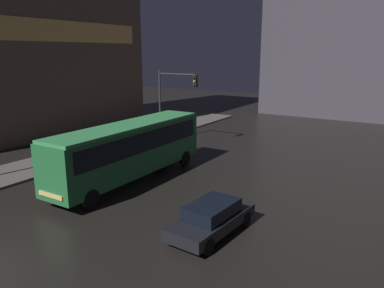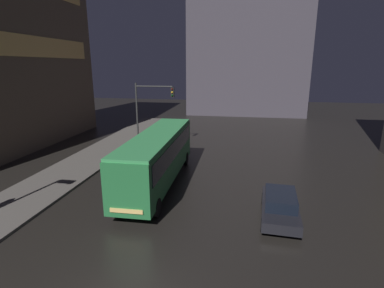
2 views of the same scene
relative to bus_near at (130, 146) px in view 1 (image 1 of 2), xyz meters
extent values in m
cube|color=#56514C|center=(-7.02, -0.40, -2.03)|extent=(4.00, 48.00, 0.15)
cube|color=brown|center=(-18.12, 6.71, 9.77)|extent=(10.00, 20.61, 23.76)
cube|color=#E0B25B|center=(-13.17, 6.71, 7.09)|extent=(0.24, 17.52, 1.80)
cube|color=#423D47|center=(5.44, 33.84, 9.73)|extent=(18.00, 12.00, 23.67)
cube|color=beige|center=(-3.51, 33.84, 5.57)|extent=(0.24, 10.20, 1.80)
cube|color=#236B38|center=(0.00, 0.00, -0.20)|extent=(2.49, 11.28, 2.70)
cube|color=black|center=(0.00, 0.00, 0.40)|extent=(2.54, 10.38, 1.10)
cube|color=#399252|center=(0.00, 0.00, 1.23)|extent=(2.44, 11.05, 0.16)
cube|color=#F4CC72|center=(0.09, -5.64, -1.15)|extent=(1.63, 0.12, 0.20)
cylinder|color=black|center=(1.13, -4.20, -1.60)|extent=(0.27, 1.00, 1.00)
cylinder|color=black|center=(-1.00, -4.24, -1.60)|extent=(0.27, 1.00, 1.00)
cylinder|color=black|center=(1.00, 4.24, -1.60)|extent=(0.27, 1.00, 1.00)
cylinder|color=black|center=(-1.13, 4.21, -1.60)|extent=(0.27, 1.00, 1.00)
cube|color=black|center=(7.35, -3.28, -1.55)|extent=(2.04, 4.49, 0.50)
cube|color=black|center=(7.35, -3.28, -1.01)|extent=(1.65, 2.50, 0.58)
cylinder|color=black|center=(8.06, -4.82, -1.78)|extent=(0.24, 0.65, 0.64)
cylinder|color=black|center=(6.45, -4.72, -1.78)|extent=(0.24, 0.65, 0.64)
cylinder|color=black|center=(8.25, -1.85, -1.78)|extent=(0.24, 0.65, 0.64)
cylinder|color=black|center=(6.64, -1.74, -1.78)|extent=(0.24, 0.65, 0.64)
cylinder|color=#2D2D2D|center=(-4.62, 9.01, 0.91)|extent=(0.16, 0.16, 6.03)
cylinder|color=#2D2D2D|center=(-2.88, 9.01, 3.62)|extent=(3.47, 0.12, 0.12)
cube|color=black|center=(-1.15, 9.01, 3.12)|extent=(0.30, 0.24, 0.90)
sphere|color=#390706|center=(-1.15, 8.87, 3.40)|extent=(0.18, 0.18, 0.18)
sphere|color=gold|center=(-1.15, 8.87, 3.12)|extent=(0.18, 0.18, 0.18)
sphere|color=black|center=(-1.15, 8.87, 2.84)|extent=(0.18, 0.18, 0.18)
camera|label=1|loc=(14.37, -15.88, 5.31)|focal=35.00mm
camera|label=2|loc=(5.34, -17.72, 5.49)|focal=28.00mm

